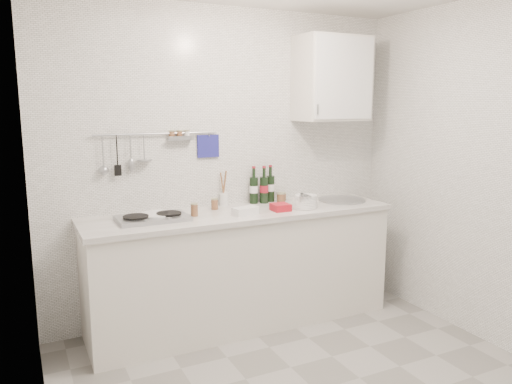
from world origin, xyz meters
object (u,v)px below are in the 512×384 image
Objects in this scene: plate_stack_sink at (304,201)px; plate_stack_hob at (157,216)px; wine_bottles at (263,184)px; wall_cabinet at (332,79)px; utensil_crock at (224,197)px.

plate_stack_hob is at bearing 173.38° from plate_stack_sink.
wine_bottles is at bearing 10.93° from plate_stack_hob.
utensil_crock is (-0.94, 0.13, -0.96)m from wall_cabinet.
plate_stack_sink is 0.77× the size of wine_bottles.
plate_stack_hob is 0.99m from wine_bottles.
wall_cabinet is at bearing -7.88° from utensil_crock.
utensil_crock is at bearing 18.69° from plate_stack_hob.
utensil_crock is at bearing 148.35° from plate_stack_sink.
wall_cabinet is 1.86m from plate_stack_hob.
plate_stack_hob is 0.65m from utensil_crock.
wall_cabinet is 1.08m from plate_stack_sink.
plate_stack_hob is (-1.56, -0.08, -1.01)m from wall_cabinet.
plate_stack_hob is 1.18m from plate_stack_sink.
utensil_crock reaches higher than plate_stack_sink.
wall_cabinet is at bearing 29.00° from plate_stack_sink.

